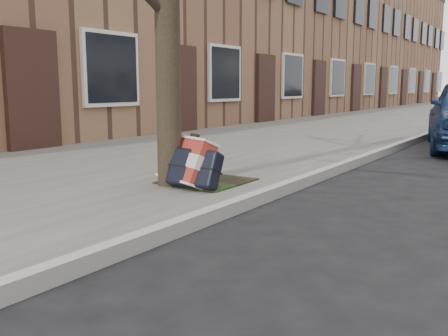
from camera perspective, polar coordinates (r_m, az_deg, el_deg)
The scene contains 6 objects.
ground at distance 3.61m, azimuth 13.14°, elevation -9.72°, with size 120.00×120.00×0.00m, color black.
near_sidewalk at distance 18.89m, azimuth 18.78°, elevation 5.46°, with size 5.00×70.00×0.12m, color slate.
house_near at distance 22.15m, azimuth 4.56°, elevation 15.33°, with size 6.80×40.00×7.00m, color brown.
dirt_patch at distance 5.53m, azimuth -1.95°, elevation -1.49°, with size 0.85×0.85×0.01m, color black.
suitcase_red at distance 5.28m, azimuth -4.30°, elevation 0.77°, with size 0.68×0.19×0.49m, color maroon.
suitcase_navy at distance 5.11m, azimuth -3.36°, elevation -0.02°, with size 0.55×0.18×0.40m, color black.
Camera 1 is at (1.17, -3.22, 1.16)m, focal length 40.00 mm.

